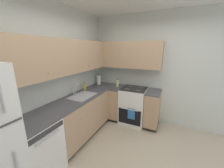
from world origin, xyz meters
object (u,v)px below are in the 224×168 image
soap_bottle (85,86)px  paper_towel_roll (99,80)px  oven_range (133,105)px  dishwasher (35,150)px  oil_bottle (117,83)px

soap_bottle → paper_towel_roll: 0.62m
paper_towel_roll → oven_range: bearing=-90.9°
dishwasher → oil_bottle: 2.20m
dishwasher → oil_bottle: size_ratio=4.00×
oven_range → paper_towel_roll: (0.02, 1.03, 0.57)m
oil_bottle → paper_towel_roll: bearing=86.6°
oven_range → soap_bottle: 1.33m
dishwasher → soap_bottle: bearing=6.9°
dishwasher → soap_bottle: size_ratio=4.27×
oven_range → oil_bottle: 0.71m
oven_range → oil_bottle: bearing=92.4°
dishwasher → paper_towel_roll: 2.20m
oven_range → paper_towel_roll: bearing=89.1°
paper_towel_roll → oil_bottle: size_ratio=1.39×
paper_towel_roll → oil_bottle: (-0.04, -0.59, -0.02)m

